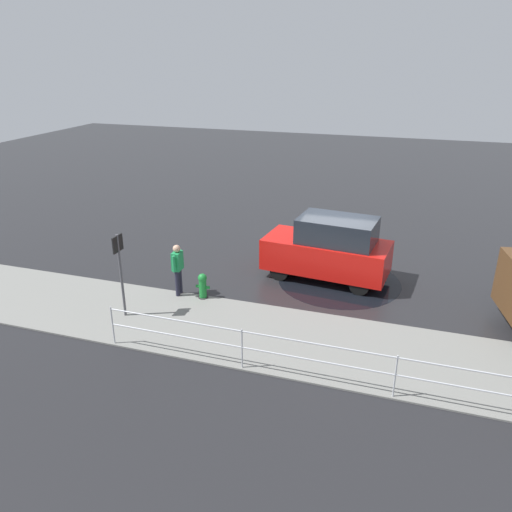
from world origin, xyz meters
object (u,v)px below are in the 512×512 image
sign_post (120,264)px  pedestrian (178,266)px  fire_hydrant (203,286)px  moving_hatchback (329,249)px

sign_post → pedestrian: bearing=-117.7°
fire_hydrant → sign_post: size_ratio=0.33×
moving_hatchback → pedestrian: bearing=32.9°
moving_hatchback → pedestrian: moving_hatchback is taller
fire_hydrant → moving_hatchback: bearing=-141.7°
pedestrian → moving_hatchback: bearing=-147.1°
fire_hydrant → pedestrian: (0.76, 0.03, 0.56)m
moving_hatchback → fire_hydrant: (3.24, 2.56, -0.63)m
moving_hatchback → sign_post: 6.44m
pedestrian → sign_post: sign_post is taller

